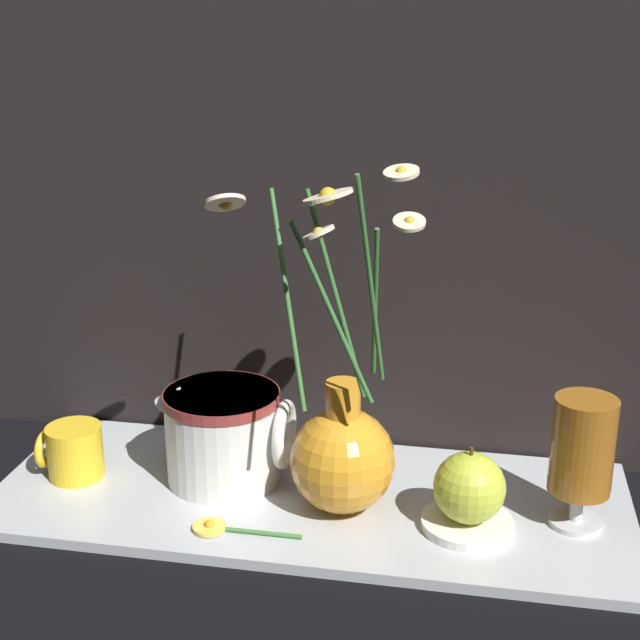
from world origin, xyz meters
The scene contains 9 objects.
ground_plane centered at (0.00, 0.00, 0.00)m, with size 6.00×6.00×0.00m, color black.
shelf centered at (0.00, 0.00, 0.01)m, with size 0.72×0.28×0.01m.
vase_with_flowers centered at (0.04, -0.02, 0.08)m, with size 0.21×0.16×0.38m.
yellow_mug centered at (-0.28, -0.01, 0.04)m, with size 0.08×0.07×0.06m.
ceramic_pitcher centered at (-0.10, 0.02, 0.07)m, with size 0.16×0.13×0.12m.
tea_glass centered at (0.29, -0.01, 0.10)m, with size 0.07×0.07×0.15m.
saucer_plate centered at (0.18, -0.04, 0.02)m, with size 0.10×0.10×0.01m.
orange_fruit centered at (0.18, -0.04, 0.06)m, with size 0.08×0.08×0.08m.
loose_daisy centered at (-0.07, -0.09, 0.02)m, with size 0.12×0.04×0.01m.
Camera 1 is at (0.18, -0.88, 0.52)m, focal length 50.00 mm.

